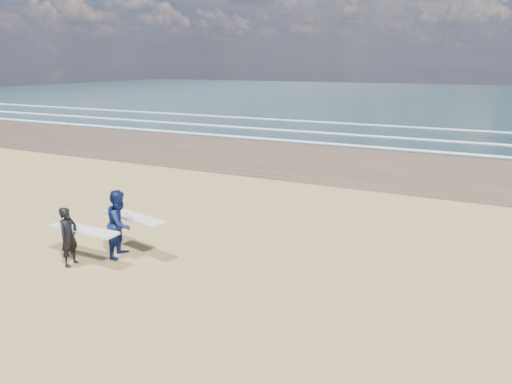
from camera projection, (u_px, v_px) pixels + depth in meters
The scene contains 2 objects.
surfer_near at pixel (71, 235), 12.59m from camera, with size 2.21×0.95×1.69m.
surfer_far at pixel (121, 223), 13.17m from camera, with size 2.26×1.37×1.99m.
Camera 1 is at (8.87, -7.59, 5.47)m, focal length 32.00 mm.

